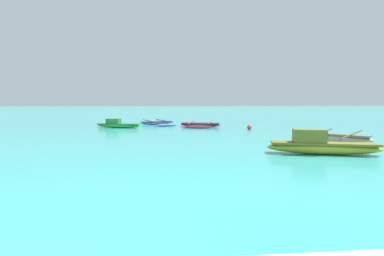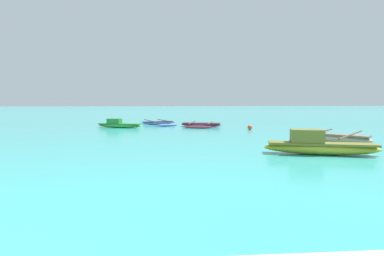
% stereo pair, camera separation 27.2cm
% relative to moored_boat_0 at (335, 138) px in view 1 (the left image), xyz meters
% --- Properties ---
extents(moored_boat_0, '(4.46, 4.53, 0.50)m').
position_rel_moored_boat_0_xyz_m(moored_boat_0, '(0.00, 0.00, 0.00)').
color(moored_boat_0, tan).
rests_on(moored_boat_0, ground_plane).
extents(moored_boat_1, '(4.10, 1.76, 0.91)m').
position_rel_moored_boat_0_xyz_m(moored_boat_1, '(-2.17, -2.72, 0.08)').
color(moored_boat_1, gold).
rests_on(moored_boat_1, ground_plane).
extents(moored_boat_2, '(3.24, 3.86, 0.35)m').
position_rel_moored_boat_0_xyz_m(moored_boat_2, '(-5.16, 9.62, -0.08)').
color(moored_boat_2, '#913951').
rests_on(moored_boat_2, ground_plane).
extents(moored_boat_3, '(3.27, 4.86, 0.34)m').
position_rel_moored_boat_0_xyz_m(moored_boat_3, '(-8.53, 11.94, -0.08)').
color(moored_boat_3, '#6670BF').
rests_on(moored_boat_3, ground_plane).
extents(moored_boat_4, '(3.49, 1.66, 0.66)m').
position_rel_moored_boat_0_xyz_m(moored_boat_4, '(-11.32, 9.14, -0.00)').
color(moored_boat_4, green).
rests_on(moored_boat_4, ground_plane).
extents(mooring_buoy_0, '(0.33, 0.33, 0.33)m').
position_rel_moored_boat_0_xyz_m(mooring_buoy_0, '(-2.11, 6.86, -0.08)').
color(mooring_buoy_0, '#E54C2D').
rests_on(mooring_buoy_0, ground_plane).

